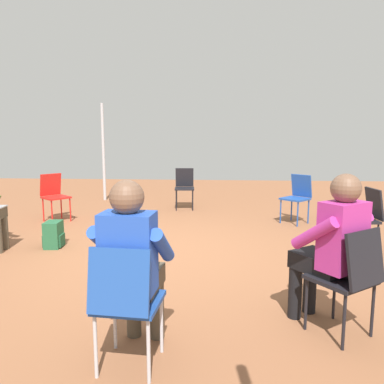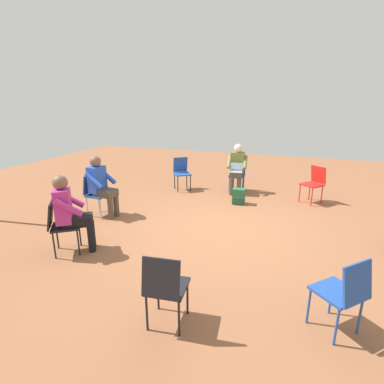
% 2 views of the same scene
% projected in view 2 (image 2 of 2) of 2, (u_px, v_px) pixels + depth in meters
% --- Properties ---
extents(ground_plane, '(16.70, 16.70, 0.00)m').
position_uv_depth(ground_plane, '(218.00, 228.00, 5.57)').
color(ground_plane, brown).
extents(chair_southeast, '(0.59, 0.58, 0.85)m').
position_uv_depth(chair_southeast, '(314.00, 182.00, 6.86)').
color(chair_southeast, red).
rests_on(chair_southeast, ground).
extents(chair_northeast, '(0.58, 0.57, 0.85)m').
position_uv_depth(chair_northeast, '(182.00, 171.00, 7.90)').
color(chair_northeast, '#1E4799').
rests_on(chair_northeast, ground).
extents(chair_east, '(0.47, 0.44, 0.85)m').
position_uv_depth(chair_east, '(237.00, 172.00, 7.78)').
color(chair_east, '#1E4799').
rests_on(chair_east, ground).
extents(chair_southwest, '(0.58, 0.59, 0.85)m').
position_uv_depth(chair_southwest, '(344.00, 291.00, 2.92)').
color(chair_southwest, '#1E4799').
rests_on(chair_southwest, ground).
extents(chair_west, '(0.48, 0.44, 0.85)m').
position_uv_depth(chair_west, '(165.00, 286.00, 3.01)').
color(chair_west, black).
rests_on(chair_west, ground).
extents(chair_north, '(0.43, 0.47, 0.85)m').
position_uv_depth(chair_north, '(95.00, 192.00, 6.11)').
color(chair_north, '#1E4799').
rests_on(chair_north, ground).
extents(chair_northwest, '(0.57, 0.58, 0.85)m').
position_uv_depth(chair_northwest, '(60.00, 223.00, 4.54)').
color(chair_northwest, black).
rests_on(chair_northwest, ground).
extents(person_with_laptop, '(0.55, 0.53, 1.24)m').
position_uv_depth(person_with_laptop, '(237.00, 166.00, 7.57)').
color(person_with_laptop, '#4C4233').
rests_on(person_with_laptop, ground).
extents(person_in_blue, '(0.52, 0.54, 1.24)m').
position_uv_depth(person_in_blue, '(101.00, 183.00, 5.98)').
color(person_in_blue, '#4C4233').
rests_on(person_in_blue, ground).
extents(person_in_magenta, '(0.63, 0.63, 1.24)m').
position_uv_depth(person_in_magenta, '(70.00, 210.00, 4.53)').
color(person_in_magenta, black).
rests_on(person_in_magenta, ground).
extents(backpack_near_laptop_user, '(0.27, 0.30, 0.36)m').
position_uv_depth(backpack_near_laptop_user, '(239.00, 197.00, 6.86)').
color(backpack_near_laptop_user, '#235B38').
rests_on(backpack_near_laptop_user, ground).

